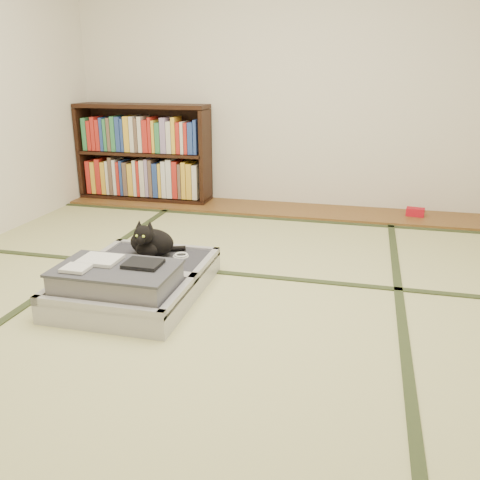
# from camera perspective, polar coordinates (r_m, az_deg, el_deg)

# --- Properties ---
(floor) EXTENTS (4.50, 4.50, 0.00)m
(floor) POSITION_cam_1_polar(r_m,az_deg,el_deg) (2.88, -2.67, -6.82)
(floor) COLOR #BFC080
(floor) RESTS_ON ground
(wood_strip) EXTENTS (4.00, 0.50, 0.02)m
(wood_strip) POSITION_cam_1_polar(r_m,az_deg,el_deg) (4.71, 4.27, 3.48)
(wood_strip) COLOR brown
(wood_strip) RESTS_ON ground
(red_item) EXTENTS (0.16, 0.11, 0.07)m
(red_item) POSITION_cam_1_polar(r_m,az_deg,el_deg) (4.69, 19.08, 2.99)
(red_item) COLOR #B10E1D
(red_item) RESTS_ON wood_strip
(room_shell) EXTENTS (4.50, 4.50, 4.50)m
(room_shell) POSITION_cam_1_polar(r_m,az_deg,el_deg) (2.61, -3.19, 23.61)
(room_shell) COLOR white
(room_shell) RESTS_ON ground
(tatami_borders) EXTENTS (4.00, 4.50, 0.01)m
(tatami_borders) POSITION_cam_1_polar(r_m,az_deg,el_deg) (3.31, -0.24, -3.20)
(tatami_borders) COLOR #2D381E
(tatami_borders) RESTS_ON ground
(bookcase) EXTENTS (1.29, 0.30, 0.92)m
(bookcase) POSITION_cam_1_polar(r_m,az_deg,el_deg) (5.08, -10.75, 9.40)
(bookcase) COLOR black
(bookcase) RESTS_ON wood_strip
(suitcase) EXTENTS (0.71, 0.95, 0.28)m
(suitcase) POSITION_cam_1_polar(r_m,az_deg,el_deg) (2.94, -11.84, -4.52)
(suitcase) COLOR #A8A7AC
(suitcase) RESTS_ON floor
(cat) EXTENTS (0.32, 0.32, 0.26)m
(cat) POSITION_cam_1_polar(r_m,az_deg,el_deg) (3.15, -10.02, -0.25)
(cat) COLOR black
(cat) RESTS_ON suitcase
(cable_coil) EXTENTS (0.10, 0.10, 0.02)m
(cable_coil) POSITION_cam_1_polar(r_m,az_deg,el_deg) (3.14, -6.66, -1.76)
(cable_coil) COLOR white
(cable_coil) RESTS_ON suitcase
(hanger) EXTENTS (0.37, 0.19, 0.01)m
(hanger) POSITION_cam_1_polar(r_m,az_deg,el_deg) (3.59, -13.18, -1.87)
(hanger) COLOR black
(hanger) RESTS_ON floor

